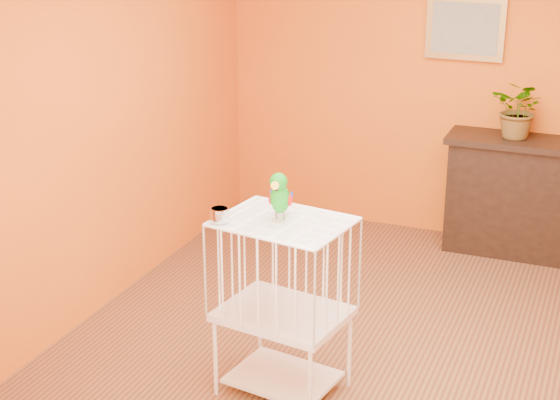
% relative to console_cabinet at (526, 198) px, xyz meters
% --- Properties ---
extents(ground, '(4.50, 4.50, 0.00)m').
position_rel_console_cabinet_xyz_m(ground, '(-0.61, -2.02, -0.48)').
color(ground, brown).
rests_on(ground, ground).
extents(room_shell, '(4.50, 4.50, 4.50)m').
position_rel_console_cabinet_xyz_m(room_shell, '(-0.61, -2.02, 1.10)').
color(room_shell, orange).
rests_on(room_shell, ground).
extents(console_cabinet, '(1.29, 0.46, 0.96)m').
position_rel_console_cabinet_xyz_m(console_cabinet, '(0.00, 0.00, 0.00)').
color(console_cabinet, black).
rests_on(console_cabinet, ground).
extents(potted_plant, '(0.54, 0.57, 0.36)m').
position_rel_console_cabinet_xyz_m(potted_plant, '(-0.11, -0.02, 0.65)').
color(potted_plant, '#26722D').
rests_on(potted_plant, console_cabinet).
extents(framed_picture, '(0.62, 0.04, 0.50)m').
position_rel_console_cabinet_xyz_m(framed_picture, '(-0.61, 0.19, 1.27)').
color(framed_picture, '#A2783A').
rests_on(framed_picture, room_shell).
extents(birdcage, '(0.76, 0.63, 1.07)m').
position_rel_console_cabinet_xyz_m(birdcage, '(-1.02, -2.61, 0.08)').
color(birdcage, white).
rests_on(birdcage, ground).
extents(feed_cup, '(0.11, 0.11, 0.07)m').
position_rel_console_cabinet_xyz_m(feed_cup, '(-1.34, -2.75, 0.63)').
color(feed_cup, silver).
rests_on(feed_cup, birdcage).
extents(parrot, '(0.14, 0.25, 0.28)m').
position_rel_console_cabinet_xyz_m(parrot, '(-1.05, -2.58, 0.73)').
color(parrot, '#59544C').
rests_on(parrot, birdcage).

